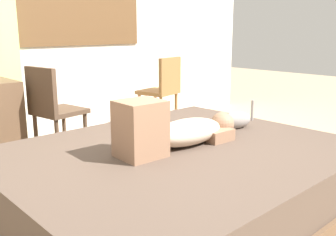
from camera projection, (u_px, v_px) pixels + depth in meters
name	position (u px, v px, depth m)	size (l,w,h in m)	color
ground_plane	(198.00, 220.00, 2.40)	(16.00, 16.00, 0.00)	tan
bed	(178.00, 179.00, 2.51)	(2.23, 1.82, 0.42)	brown
person_lying	(176.00, 130.00, 2.46)	(0.94, 0.30, 0.34)	#CCB299
cat	(234.00, 120.00, 2.93)	(0.35, 0.18, 0.21)	gray
chair_by_desk	(52.00, 107.00, 3.30)	(0.44, 0.44, 0.86)	#4C3828
chair_spare	(163.00, 88.00, 4.37)	(0.45, 0.45, 0.86)	brown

